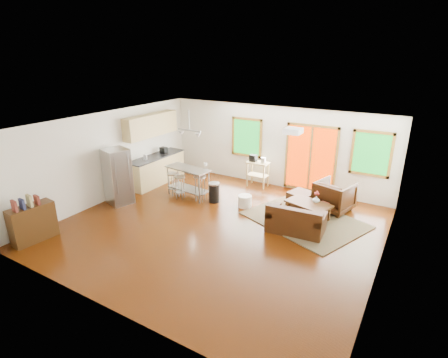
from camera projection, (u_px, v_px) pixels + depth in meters
The scene contains 29 objects.
floor at pixel (218, 227), 8.83m from camera, with size 7.50×7.00×0.02m, color #311303.
ceiling at pixel (217, 125), 7.93m from camera, with size 7.50×7.00×0.02m, color white.
back_wall at pixel (275, 147), 11.22m from camera, with size 7.50×0.02×2.60m, color silver.
left_wall at pixel (108, 156), 10.18m from camera, with size 0.02×7.00×2.60m, color silver.
right_wall at pixel (387, 213), 6.58m from camera, with size 0.02×7.00×2.60m, color silver.
front_wall at pixel (102, 243), 5.54m from camera, with size 7.50×0.02×2.60m, color silver.
window_left at pixel (247, 137), 11.59m from camera, with size 1.10×0.05×1.30m.
french_doors at pixel (310, 159), 10.67m from camera, with size 1.60×0.05×2.10m.
window_right at pixel (371, 154), 9.72m from camera, with size 1.10×0.05×1.30m.
rug at pixel (304, 220), 9.17m from camera, with size 2.80×2.15×0.03m, color #3D5337.
loveseat at pixel (296, 221), 8.49m from camera, with size 1.41×0.87×0.72m.
coffee_table at pixel (308, 205), 9.16m from camera, with size 1.27×0.97×0.45m.
armchair at pixel (334, 195), 9.61m from camera, with size 0.91×0.85×0.94m, color black.
ottoman at pixel (301, 199), 9.98m from camera, with size 0.62×0.62×0.42m, color black.
pouf at pixel (245, 201), 9.94m from camera, with size 0.39×0.39×0.34m, color silver.
vase at pixel (316, 199), 9.20m from camera, with size 0.23×0.24×0.33m.
book at pixel (320, 198), 9.19m from camera, with size 0.23×0.03×0.31m, color maroon.
cabinets at pixel (155, 156), 11.55m from camera, with size 0.64×2.24×2.30m.
refrigerator at pixel (118, 176), 10.00m from camera, with size 0.80×0.79×1.62m.
island at pixel (188, 177), 10.54m from camera, with size 1.48×0.74×0.90m.
cup at pixel (205, 164), 10.46m from camera, with size 0.12×0.09×0.12m, color white.
bar_stool_a at pixel (173, 179), 10.68m from camera, with size 0.41×0.41×0.70m.
bar_stool_b at pixel (180, 182), 10.39m from camera, with size 0.41×0.41×0.71m.
bar_stool_c at pixel (200, 182), 10.20m from camera, with size 0.43×0.43×0.78m.
trash_can at pixel (214, 192), 10.22m from camera, with size 0.40×0.40×0.59m.
kitchen_cart at pixel (257, 165), 11.28m from camera, with size 0.69×0.44×1.05m.
bookshelf at pixel (33, 223), 8.07m from camera, with size 0.48×1.01×1.16m.
ceiling_flush at pixel (293, 131), 7.68m from camera, with size 0.35×0.35×0.12m, color white.
pendant_light at pixel (189, 134), 10.30m from camera, with size 0.80×0.18×0.79m.
Camera 1 is at (4.15, -6.70, 4.16)m, focal length 28.00 mm.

